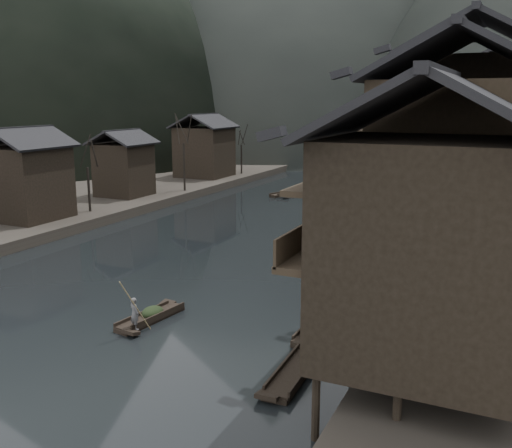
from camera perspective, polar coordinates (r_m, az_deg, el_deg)
The scene contains 12 objects.
water at distance 35.83m, azimuth -10.37°, elevation -6.78°, with size 300.00×300.00×0.00m, color black.
left_bank at distance 87.64m, azimuth -14.05°, elevation 4.81°, with size 40.00×200.00×1.20m, color #2D2823.
stilt_houses at distance 46.93m, azimuth 22.06°, elevation 8.36°, with size 9.00×67.60×16.25m.
left_houses at distance 62.67m, azimuth -15.34°, elevation 6.49°, with size 8.10×53.20×8.73m.
bare_trees at distance 56.72m, azimuth -15.78°, elevation 6.74°, with size 4.00×60.83×8.00m.
moored_sampans at distance 53.37m, azimuth 15.74°, elevation -0.44°, with size 3.34×67.02×0.47m.
midriver_boats at distance 74.52m, azimuth 8.23°, elevation 3.46°, with size 12.14×17.79×0.44m.
stone_bridge at distance 101.62m, azimuth 13.84°, elevation 8.38°, with size 40.00×6.00×9.00m.
hero_sampan at distance 31.47m, azimuth -10.49°, elevation -9.14°, with size 1.62×4.91×0.43m.
cargo_heap at distance 31.46m, azimuth -10.34°, elevation -8.07°, with size 1.07×1.40×0.64m, color black.
boatman at distance 29.70m, azimuth -12.08°, elevation -8.32°, with size 0.62×0.40×1.69m, color #5A595C.
bamboo_pole at distance 28.79m, azimuth -11.99°, elevation -3.62°, with size 0.06×0.06×3.94m, color #8C7A51.
Camera 1 is at (19.87, -27.44, 11.66)m, focal length 40.00 mm.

